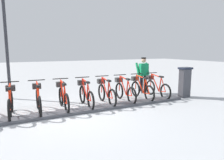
% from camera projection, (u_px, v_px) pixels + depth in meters
% --- Properties ---
extents(ground_plane, '(60.00, 60.00, 0.00)m').
position_uv_depth(ground_plane, '(74.00, 113.00, 6.37)').
color(ground_plane, '#AEAFB1').
extents(dock_rail_base, '(0.44, 8.79, 0.10)m').
position_uv_depth(dock_rail_base, '(74.00, 112.00, 6.36)').
color(dock_rail_base, '#47474C').
rests_on(dock_rail_base, ground).
extents(payment_kiosk, '(0.36, 0.52, 1.28)m').
position_uv_depth(payment_kiosk, '(185.00, 82.00, 8.46)').
color(payment_kiosk, '#38383D').
rests_on(payment_kiosk, ground).
extents(bike_docked_0, '(1.72, 0.54, 1.02)m').
position_uv_depth(bike_docked_0, '(157.00, 87.00, 8.54)').
color(bike_docked_0, black).
rests_on(bike_docked_0, ground).
extents(bike_docked_1, '(1.72, 0.54, 1.02)m').
position_uv_depth(bike_docked_1, '(141.00, 89.00, 8.19)').
color(bike_docked_1, black).
rests_on(bike_docked_1, ground).
extents(bike_docked_2, '(1.72, 0.54, 1.02)m').
position_uv_depth(bike_docked_2, '(124.00, 90.00, 7.83)').
color(bike_docked_2, black).
rests_on(bike_docked_2, ground).
extents(bike_docked_3, '(1.72, 0.54, 1.02)m').
position_uv_depth(bike_docked_3, '(106.00, 92.00, 7.48)').
color(bike_docked_3, black).
rests_on(bike_docked_3, ground).
extents(bike_docked_4, '(1.72, 0.54, 1.02)m').
position_uv_depth(bike_docked_4, '(86.00, 94.00, 7.12)').
color(bike_docked_4, black).
rests_on(bike_docked_4, ground).
extents(bike_docked_5, '(1.72, 0.54, 1.02)m').
position_uv_depth(bike_docked_5, '(63.00, 97.00, 6.77)').
color(bike_docked_5, black).
rests_on(bike_docked_5, ground).
extents(bike_docked_6, '(1.72, 0.54, 1.02)m').
position_uv_depth(bike_docked_6, '(38.00, 99.00, 6.41)').
color(bike_docked_6, black).
rests_on(bike_docked_6, ground).
extents(bike_docked_7, '(1.72, 0.54, 1.02)m').
position_uv_depth(bike_docked_7, '(11.00, 102.00, 6.06)').
color(bike_docked_7, black).
rests_on(bike_docked_7, ground).
extents(worker_near_rack, '(0.51, 0.65, 1.66)m').
position_uv_depth(worker_near_rack, '(143.00, 74.00, 9.28)').
color(worker_near_rack, white).
rests_on(worker_near_rack, ground).
extents(lamp_post, '(0.32, 0.32, 4.31)m').
position_uv_depth(lamp_post, '(5.00, 30.00, 7.85)').
color(lamp_post, '#2D2D33').
rests_on(lamp_post, ground).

